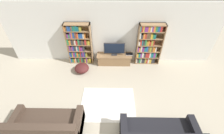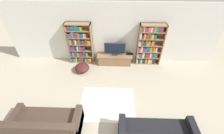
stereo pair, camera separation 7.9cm
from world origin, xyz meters
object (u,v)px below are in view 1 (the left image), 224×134
couch_left_sectional (47,127)px  beanbag_ottoman (82,68)px  bookshelf_right (148,45)px  television (114,49)px  bookshelf_left (79,44)px  laptop (129,54)px  tv_stand (114,59)px

couch_left_sectional → beanbag_ottoman: bearing=79.1°
bookshelf_right → beanbag_ottoman: bearing=-165.9°
bookshelf_right → television: size_ratio=2.06×
bookshelf_left → laptop: (2.17, -0.06, -0.43)m
laptop → bookshelf_left: bearing=178.4°
bookshelf_right → tv_stand: (-1.42, -0.12, -0.68)m
laptop → beanbag_ottoman: bearing=-162.5°
tv_stand → bookshelf_left: bearing=175.6°
bookshelf_left → couch_left_sectional: bearing=-96.0°
bookshelf_right → television: bearing=-175.9°
television → couch_left_sectional: size_ratio=0.46×
laptop → beanbag_ottoman: (-2.01, -0.63, -0.30)m
bookshelf_right → beanbag_ottoman: bookshelf_right is taller
bookshelf_left → bookshelf_right: 2.93m
bookshelf_right → couch_left_sectional: bearing=-134.4°
beanbag_ottoman → tv_stand: bearing=23.1°
tv_stand → laptop: size_ratio=4.87×
laptop → tv_stand: bearing=-175.1°
bookshelf_left → bookshelf_right: (2.93, 0.00, 0.01)m
television → tv_stand: bearing=-90.0°
bookshelf_right → beanbag_ottoman: (-2.77, -0.69, -0.74)m
television → laptop: television is taller
television → couch_left_sectional: television is taller
bookshelf_right → tv_stand: bearing=-175.3°
tv_stand → television: size_ratio=1.69×
television → laptop: (0.66, 0.04, -0.30)m
bookshelf_left → tv_stand: size_ratio=1.22×
tv_stand → beanbag_ottoman: 1.47m
beanbag_ottoman → television: bearing=23.6°
laptop → couch_left_sectional: couch_left_sectional is taller
bookshelf_right → couch_left_sectional: bookshelf_right is taller
bookshelf_left → couch_left_sectional: bookshelf_left is taller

